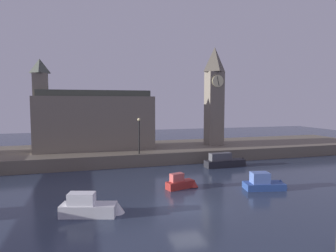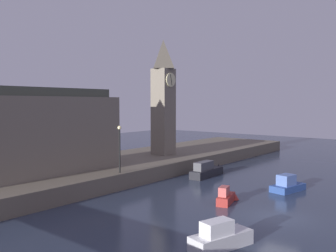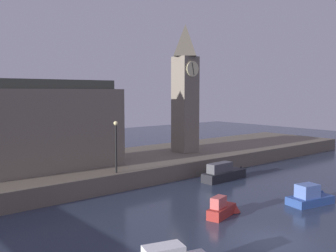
% 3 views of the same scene
% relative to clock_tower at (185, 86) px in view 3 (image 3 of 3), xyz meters
% --- Properties ---
extents(ground_plane, '(120.00, 120.00, 0.00)m').
position_rel_clock_tower_xyz_m(ground_plane, '(-11.01, -19.31, -8.81)').
color(ground_plane, '#2D384C').
extents(far_embankment, '(70.00, 12.00, 1.50)m').
position_rel_clock_tower_xyz_m(far_embankment, '(-11.01, 0.69, -8.06)').
color(far_embankment, '#6B6051').
rests_on(far_embankment, ground).
extents(clock_tower, '(2.45, 2.49, 14.08)m').
position_rel_clock_tower_xyz_m(clock_tower, '(0.00, 0.00, 0.00)').
color(clock_tower, slate).
rests_on(clock_tower, far_embankment).
extents(parliament_hall, '(15.04, 5.44, 11.59)m').
position_rel_clock_tower_xyz_m(parliament_hall, '(-17.09, 0.80, -3.48)').
color(parliament_hall, slate).
rests_on(parliament_hall, far_embankment).
extents(streetlamp, '(0.36, 0.36, 4.31)m').
position_rel_clock_tower_xyz_m(streetlamp, '(-11.93, -4.69, -4.66)').
color(streetlamp, black).
rests_on(streetlamp, far_embankment).
extents(boat_barge_dark, '(5.55, 1.56, 1.84)m').
position_rel_clock_tower_xyz_m(boat_barge_dark, '(-1.82, -7.81, -8.20)').
color(boat_barge_dark, '#232328').
rests_on(boat_barge_dark, ground).
extents(boat_dinghy_red, '(3.18, 1.59, 1.38)m').
position_rel_clock_tower_xyz_m(boat_dinghy_red, '(-9.90, -14.70, -8.33)').
color(boat_dinghy_red, maroon).
rests_on(boat_dinghy_red, ground).
extents(boat_tour_blue, '(4.40, 2.24, 1.64)m').
position_rel_clock_tower_xyz_m(boat_tour_blue, '(-2.64, -16.96, -8.32)').
color(boat_tour_blue, '#2D4C93').
rests_on(boat_tour_blue, ground).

